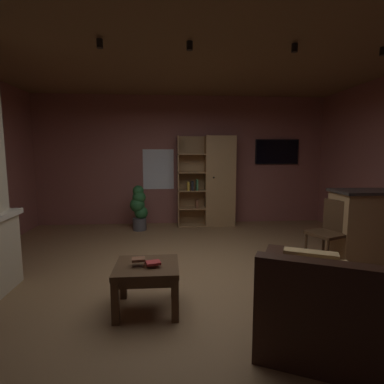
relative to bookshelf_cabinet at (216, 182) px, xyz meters
name	(u,v)px	position (x,y,z in m)	size (l,w,h in m)	color
floor	(194,278)	(-0.70, -2.80, -0.97)	(6.34, 6.09, 0.02)	olive
wall_back	(183,161)	(-0.70, 0.27, 0.45)	(6.46, 0.06, 2.81)	#8E544C
ceiling	(195,45)	(-0.70, -2.80, 1.86)	(6.34, 6.09, 0.02)	brown
window_pane_back	(158,169)	(-1.24, 0.24, 0.26)	(0.67, 0.01, 0.88)	white
bookshelf_cabinet	(216,182)	(0.00, 0.00, 0.00)	(1.23, 0.41, 1.93)	#A87F51
kitchen_bar_counter	(380,226)	(2.02, -2.43, -0.43)	(1.37, 0.58, 1.05)	#A87F51
leather_couch	(359,317)	(0.44, -4.37, -0.64)	(1.74, 1.46, 0.84)	#382116
coffee_table	(147,274)	(-1.25, -3.53, -0.58)	(0.63, 0.58, 0.47)	#4C331E
table_book_0	(150,265)	(-1.21, -3.57, -0.47)	(0.13, 0.08, 0.03)	brown
table_book_1	(153,263)	(-1.18, -3.59, -0.45)	(0.14, 0.11, 0.02)	#B22D2D
table_book_2	(139,259)	(-1.33, -3.55, -0.42)	(0.13, 0.10, 0.03)	brown
dining_chair	(330,228)	(1.23, -2.50, -0.43)	(0.55, 0.55, 0.92)	#4C331E
potted_floor_plant	(139,207)	(-1.63, -0.32, -0.48)	(0.36, 0.31, 0.92)	#4C4C51
wall_mounted_tv	(277,152)	(1.42, 0.21, 0.64)	(0.98, 0.06, 0.55)	black
track_light_spot_1	(100,44)	(-1.74, -2.99, 1.78)	(0.07, 0.07, 0.09)	black
track_light_spot_2	(190,46)	(-0.78, -3.00, 1.78)	(0.07, 0.07, 0.09)	black
track_light_spot_3	(295,48)	(0.39, -3.02, 1.78)	(0.07, 0.07, 0.09)	black
track_light_spot_4	(383,51)	(1.45, -3.00, 1.78)	(0.07, 0.07, 0.09)	black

